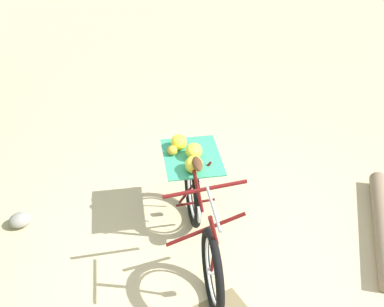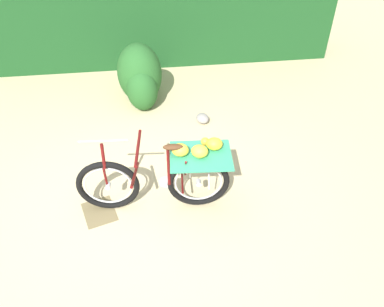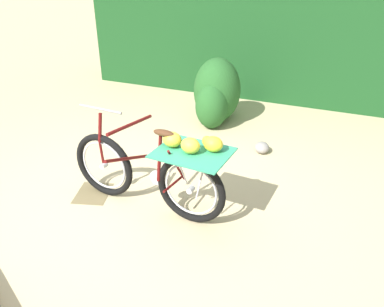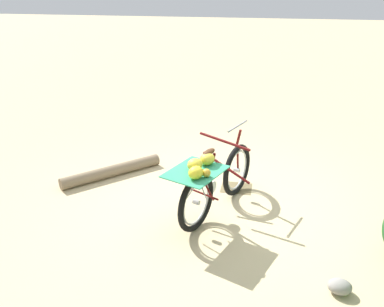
# 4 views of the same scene
# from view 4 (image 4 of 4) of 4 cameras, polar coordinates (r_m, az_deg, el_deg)

# --- Properties ---
(ground_plane) EXTENTS (60.00, 60.00, 0.00)m
(ground_plane) POSITION_cam_4_polar(r_m,az_deg,el_deg) (5.50, 4.34, -7.15)
(ground_plane) COLOR #C6B284
(bicycle) EXTENTS (0.98, 1.76, 1.03)m
(bicycle) POSITION_cam_4_polar(r_m,az_deg,el_deg) (5.06, 3.18, -3.85)
(bicycle) COLOR black
(bicycle) RESTS_ON ground_plane
(fallen_log) EXTENTS (1.23, 1.27, 0.18)m
(fallen_log) POSITION_cam_4_polar(r_m,az_deg,el_deg) (6.31, -11.24, -2.45)
(fallen_log) COLOR #7F6B51
(fallen_log) RESTS_ON ground_plane
(path_stone) EXTENTS (0.23, 0.19, 0.14)m
(path_stone) POSITION_cam_4_polar(r_m,az_deg,el_deg) (4.32, 20.14, -17.22)
(path_stone) COLOR gray
(path_stone) RESTS_ON ground_plane
(leaf_litter_patch) EXTENTS (0.44, 0.36, 0.01)m
(leaf_litter_patch) POSITION_cam_4_polar(r_m,az_deg,el_deg) (5.92, 6.28, -4.83)
(leaf_litter_patch) COLOR olive
(leaf_litter_patch) RESTS_ON ground_plane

